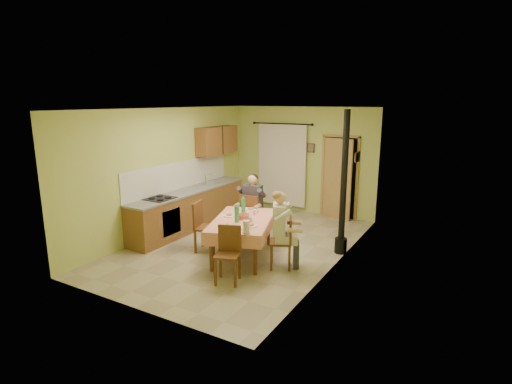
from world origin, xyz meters
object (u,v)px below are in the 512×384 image
Objects in this scene: man_right at (281,221)px; chair_far at (252,225)px; chair_left at (207,237)px; dining_table at (242,238)px; chair_near at (228,266)px; man_far at (252,199)px; chair_right at (281,252)px; stove_flue at (343,203)px.

chair_far is at bearing 22.79° from man_right.
man_right reaches higher than chair_left.
chair_far is (-0.40, 1.04, -0.09)m from dining_table.
chair_near is 0.68× the size of man_far.
chair_near is 0.94× the size of chair_left.
man_far is (-0.76, 2.10, 0.59)m from chair_near.
man_right is (0.49, 0.97, 0.59)m from chair_near.
dining_table is 1.12m from chair_far.
man_far is 1.00× the size of man_right.
stove_flue reaches higher than chair_right.
chair_far is 2.22m from chair_near.
stove_flue reaches higher than chair_left.
chair_left reaches higher than chair_far.
man_right is at bearing -47.52° from chair_far.
chair_right is at bearing -137.31° from chair_near.
chair_near is at bearing 127.47° from man_right.
chair_right is 1.79m from man_far.
man_right is at bearing -120.44° from stove_flue.
chair_far is 0.72× the size of man_far.
man_far reaches higher than chair_left.
chair_near is at bearing 34.32° from chair_left.
chair_right is (1.26, -1.11, -0.00)m from chair_far.
chair_left reaches higher than dining_table.
chair_near is 1.24m from man_right.
chair_far is at bearing -89.98° from chair_near.
man_far is at bearing 145.18° from chair_left.
chair_left is at bearing 64.39° from chair_right.
man_right is (1.25, -1.11, 0.59)m from chair_far.
stove_flue is at bearing 101.82° from chair_left.
man_right reaches higher than chair_right.
man_right is at bearing 90.00° from chair_right.
dining_table is 0.72× the size of stove_flue.
chair_right is at bearing -120.16° from stove_flue.
stove_flue reaches higher than dining_table.
man_right is (1.25, -1.13, 0.00)m from man_far.
chair_far is 0.99× the size of chair_left.
chair_right is at bearing -90.00° from man_right.
man_right is at bearing -23.77° from dining_table.
chair_left is 0.36× the size of stove_flue.
man_far and man_right have the same top height.
chair_near is at bearing -76.00° from man_far.
man_right is 0.50× the size of stove_flue.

